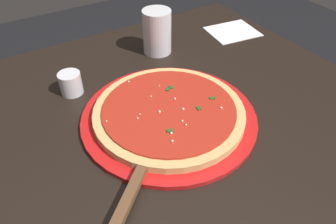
{
  "coord_description": "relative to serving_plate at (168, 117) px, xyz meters",
  "views": [
    {
      "loc": [
        0.28,
        0.44,
        1.21
      ],
      "look_at": [
        0.0,
        -0.01,
        0.77
      ],
      "focal_mm": 34.78,
      "sensor_mm": 36.0,
      "label": 1
    }
  ],
  "objects": [
    {
      "name": "serving_plate",
      "position": [
        0.0,
        0.0,
        0.0
      ],
      "size": [
        0.37,
        0.37,
        0.01
      ],
      "primitive_type": "cylinder",
      "color": "red",
      "rests_on": "restaurant_table"
    },
    {
      "name": "cup_small_sauce",
      "position": [
        0.14,
        -0.2,
        0.02
      ],
      "size": [
        0.05,
        0.05,
        0.05
      ],
      "primitive_type": "cylinder",
      "color": "silver",
      "rests_on": "restaurant_table"
    },
    {
      "name": "pizza",
      "position": [
        -0.0,
        0.0,
        0.01
      ],
      "size": [
        0.32,
        0.32,
        0.02
      ],
      "color": "#DBB26B",
      "rests_on": "serving_plate"
    },
    {
      "name": "pizza_server",
      "position": [
        0.13,
        0.11,
        0.01
      ],
      "size": [
        0.19,
        0.18,
        0.01
      ],
      "color": "silver",
      "rests_on": "serving_plate"
    },
    {
      "name": "restaurant_table",
      "position": [
        -0.0,
        0.01,
        -0.14
      ],
      "size": [
        0.98,
        0.92,
        0.75
      ],
      "color": "black",
      "rests_on": "ground_plane"
    },
    {
      "name": "cup_tall_drink",
      "position": [
        -0.13,
        -0.26,
        0.05
      ],
      "size": [
        0.08,
        0.08,
        0.12
      ],
      "primitive_type": "cylinder",
      "color": "silver",
      "rests_on": "restaurant_table"
    },
    {
      "name": "napkin_folded_right",
      "position": [
        -0.39,
        -0.24,
        -0.0
      ],
      "size": [
        0.16,
        0.14,
        0.0
      ],
      "primitive_type": "cube",
      "rotation": [
        0.0,
        0.0,
        -0.13
      ],
      "color": "white",
      "rests_on": "restaurant_table"
    }
  ]
}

